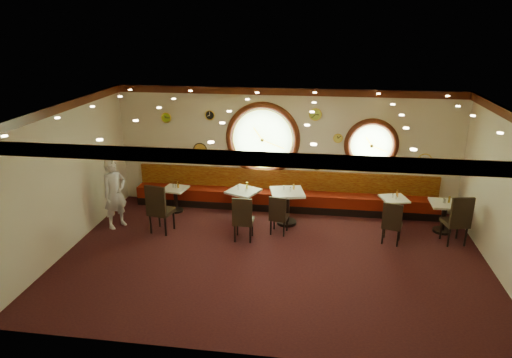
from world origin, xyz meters
name	(u,v)px	position (x,y,z in m)	size (l,w,h in m)	color
floor	(272,258)	(0.00, 0.00, 0.00)	(9.00, 6.00, 0.00)	black
ceiling	(274,110)	(0.00, 0.00, 3.20)	(9.00, 6.00, 0.02)	gold
wall_back	(285,149)	(0.00, 3.00, 1.60)	(9.00, 0.02, 3.20)	beige
wall_front	(250,262)	(0.00, -3.00, 1.60)	(9.00, 0.02, 3.20)	beige
wall_left	(66,178)	(-4.50, 0.00, 1.60)	(0.02, 6.00, 3.20)	beige
wall_right	(510,200)	(4.50, 0.00, 1.60)	(0.02, 6.00, 3.20)	beige
molding_back	(286,92)	(0.00, 2.95, 3.11)	(9.00, 0.10, 0.18)	#3D160B
molding_front	(250,159)	(0.00, -2.95, 3.11)	(9.00, 0.10, 0.18)	#3D160B
molding_left	(58,108)	(-4.45, 0.00, 3.11)	(0.10, 6.00, 0.18)	#3D160B
banquette_base	(283,205)	(0.00, 2.72, 0.10)	(8.00, 0.55, 0.20)	black
banquette_seat	(283,197)	(0.00, 2.72, 0.35)	(8.00, 0.55, 0.30)	#5D1107
banquette_back	(284,180)	(0.00, 2.94, 0.75)	(8.00, 0.10, 0.55)	#621407
porthole_left_glass	(263,139)	(-0.60, 3.00, 1.85)	(1.66, 1.66, 0.02)	#92C073
porthole_left_frame	(263,139)	(-0.60, 2.98, 1.85)	(1.98, 1.98, 0.18)	#3D160B
porthole_left_ring	(263,139)	(-0.60, 2.95, 1.85)	(1.61, 1.61, 0.03)	yellow
porthole_right_glass	(371,145)	(2.20, 3.00, 1.80)	(1.10, 1.10, 0.02)	#92C073
porthole_right_frame	(371,145)	(2.20, 2.98, 1.80)	(1.38, 1.38, 0.18)	#3D160B
porthole_right_ring	(371,145)	(2.20, 2.95, 1.80)	(1.09, 1.09, 0.03)	yellow
wall_clock_0	(210,115)	(-2.00, 2.96, 2.45)	(0.24, 0.24, 0.03)	black
wall_clock_1	(315,114)	(0.75, 2.96, 2.55)	(0.30, 0.30, 0.03)	#A7C53D
wall_clock_2	(215,161)	(-1.90, 2.96, 1.20)	(0.20, 0.20, 0.03)	white
wall_clock_3	(200,150)	(-2.30, 2.96, 1.50)	(0.36, 0.36, 0.03)	gold
wall_clock_4	(166,118)	(-3.20, 2.96, 2.35)	(0.26, 0.26, 0.03)	#8DC026
wall_clock_5	(425,160)	(3.55, 2.96, 1.45)	(0.34, 0.34, 0.03)	silver
wall_clock_6	(317,165)	(0.85, 2.96, 1.20)	(0.24, 0.24, 0.03)	#DE4A1A
wall_clock_7	(338,138)	(1.35, 2.96, 1.95)	(0.22, 0.22, 0.03)	#D3CB46
table_a	(176,197)	(-2.81, 2.16, 0.41)	(0.67, 0.67, 0.66)	black
table_b	(243,201)	(-0.95, 1.95, 0.49)	(0.93, 0.93, 0.77)	black
table_c	(287,203)	(0.16, 1.81, 0.55)	(0.94, 0.94, 0.86)	black
table_d	(393,207)	(2.78, 2.25, 0.42)	(0.74, 0.74, 0.66)	black
table_e	(444,214)	(3.90, 1.87, 0.47)	(0.68, 0.68, 0.74)	black
chair_a	(159,206)	(-2.78, 0.85, 0.70)	(0.60, 0.60, 0.76)	black
chair_b	(243,216)	(-0.75, 0.72, 0.62)	(0.46, 0.46, 0.67)	black
chair_c	(278,213)	(0.01, 1.17, 0.56)	(0.46, 0.46, 0.60)	black
chair_d	(392,220)	(2.58, 1.05, 0.58)	(0.52, 0.52, 0.63)	black
chair_e	(458,217)	(4.02, 1.22, 0.67)	(0.59, 0.59, 0.73)	black
condiment_a_salt	(173,186)	(-2.87, 2.21, 0.71)	(0.04, 0.04, 0.10)	silver
condiment_b_salt	(238,188)	(-1.09, 1.97, 0.83)	(0.04, 0.04, 0.11)	silver
condiment_c_salt	(284,187)	(0.07, 1.91, 0.92)	(0.04, 0.04, 0.11)	silver
condiment_d_salt	(393,196)	(2.74, 2.26, 0.71)	(0.04, 0.04, 0.10)	silver
condiment_a_pepper	(175,186)	(-2.80, 2.17, 0.71)	(0.04, 0.04, 0.11)	silver
condiment_b_pepper	(246,189)	(-0.89, 1.90, 0.82)	(0.03, 0.03, 0.09)	silver
condiment_c_pepper	(290,189)	(0.24, 1.80, 0.92)	(0.04, 0.04, 0.11)	silver
condiment_d_pepper	(396,197)	(2.81, 2.17, 0.71)	(0.04, 0.04, 0.10)	silver
condiment_a_bottle	(178,185)	(-2.73, 2.21, 0.74)	(0.06, 0.06, 0.18)	gold
condiment_b_bottle	(247,185)	(-0.88, 2.09, 0.86)	(0.05, 0.05, 0.17)	gold
condiment_c_bottle	(294,186)	(0.31, 1.96, 0.94)	(0.05, 0.05, 0.15)	gold
condiment_d_bottle	(397,193)	(2.85, 2.33, 0.75)	(0.06, 0.06, 0.18)	orange
condiment_e_salt	(444,201)	(3.85, 1.89, 0.80)	(0.04, 0.04, 0.11)	silver
condiment_e_pepper	(445,201)	(3.87, 1.85, 0.79)	(0.04, 0.04, 0.10)	#BABABF
condiment_e_bottle	(449,200)	(3.98, 1.91, 0.82)	(0.05, 0.05, 0.15)	gold
waiter	(115,194)	(-3.95, 1.06, 0.86)	(0.63, 0.41, 1.72)	silver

